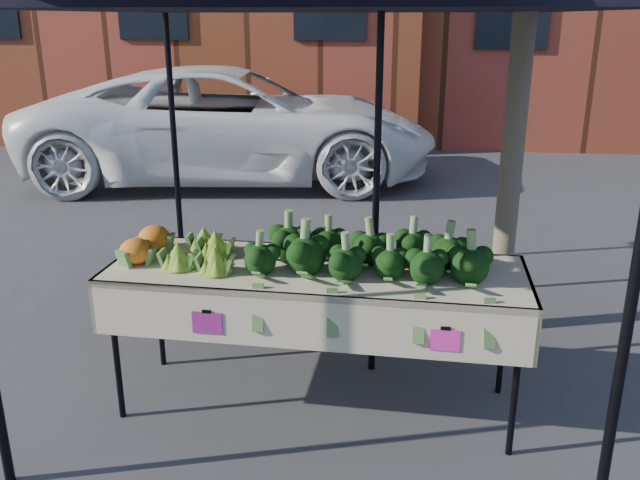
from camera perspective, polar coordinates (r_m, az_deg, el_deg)
The scene contains 7 objects.
ground at distance 4.17m, azimuth -3.48°, elevation -14.37°, with size 90.00×90.00×0.00m, color #363639.
table at distance 4.01m, azimuth -0.33°, elevation -8.39°, with size 2.44×0.91×0.90m.
canopy at distance 4.22m, azimuth 0.15°, elevation 6.31°, with size 3.16×3.16×2.74m, color black, non-canonical shape.
broccoli_heap at distance 3.78m, azimuth 3.84°, elevation -0.49°, with size 1.38×0.58×0.27m, color black.
romanesco_cluster at distance 3.95m, azimuth -9.91°, elevation -0.36°, with size 0.44×0.58×0.21m, color #78A731.
cauliflower_pair at distance 4.10m, azimuth -14.76°, elevation -0.16°, with size 0.24×0.44×0.19m, color orange.
street_tree at distance 4.82m, azimuth 17.21°, elevation 18.18°, with size 2.33×2.33×4.60m, color #1E4C14, non-canonical shape.
Camera 1 is at (0.64, -3.44, 2.27)m, focal length 37.35 mm.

